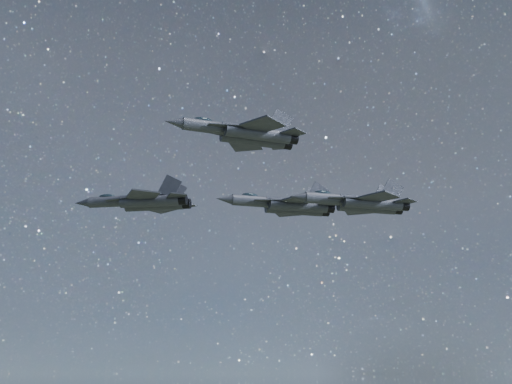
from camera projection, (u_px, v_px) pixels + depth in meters
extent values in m
cylinder|color=#2D3039|center=(114.00, 201.00, 80.18)|extent=(7.06, 3.88, 1.47)
cone|color=#2D3039|center=(82.00, 203.00, 80.84)|extent=(2.59, 2.05, 1.32)
ellipsoid|color=black|center=(107.00, 197.00, 80.55)|extent=(2.46, 1.73, 0.73)
cube|color=#2D3039|center=(150.00, 200.00, 79.44)|extent=(7.75, 4.09, 1.23)
cylinder|color=#2D3039|center=(150.00, 201.00, 78.37)|extent=(7.94, 4.22, 1.47)
cylinder|color=#2D3039|center=(154.00, 205.00, 80.16)|extent=(7.94, 4.22, 1.47)
cylinder|color=black|center=(182.00, 200.00, 77.73)|extent=(1.63, 1.71, 1.36)
cylinder|color=black|center=(186.00, 204.00, 79.52)|extent=(1.63, 1.71, 1.36)
cube|color=#2D3039|center=(123.00, 199.00, 78.69)|extent=(4.72, 3.48, 0.11)
cube|color=#2D3039|center=(130.00, 204.00, 81.10)|extent=(5.02, 1.87, 0.11)
cube|color=#2D3039|center=(143.00, 195.00, 76.31)|extent=(4.30, 4.68, 0.19)
cube|color=#2D3039|center=(158.00, 208.00, 82.39)|extent=(5.41, 5.32, 0.19)
cube|color=#2D3039|center=(177.00, 196.00, 76.68)|extent=(2.52, 2.68, 0.14)
cube|color=#2D3039|center=(186.00, 205.00, 80.79)|extent=(3.20, 3.18, 0.14)
cube|color=#2D3039|center=(170.00, 187.00, 78.27)|extent=(3.03, 1.56, 3.36)
cube|color=#2D3039|center=(175.00, 192.00, 80.50)|extent=(3.20, 1.07, 3.36)
cylinder|color=#2D3039|center=(258.00, 201.00, 94.67)|extent=(8.42, 2.08, 1.76)
cone|color=#2D3039|center=(224.00, 199.00, 93.39)|extent=(2.77, 1.68, 1.58)
ellipsoid|color=black|center=(250.00, 196.00, 94.60)|extent=(2.73, 1.29, 0.87)
cube|color=#2D3039|center=(293.00, 204.00, 96.05)|extent=(9.32, 2.05, 1.47)
cylinder|color=#2D3039|center=(298.00, 206.00, 94.96)|extent=(9.55, 2.12, 1.76)
cylinder|color=#2D3039|center=(294.00, 209.00, 97.05)|extent=(9.55, 2.12, 1.76)
cylinder|color=black|center=(329.00, 208.00, 96.19)|extent=(1.53, 1.68, 1.63)
cylinder|color=black|center=(324.00, 211.00, 98.28)|extent=(1.53, 1.68, 1.63)
cube|color=#2D3039|center=(273.00, 201.00, 93.70)|extent=(5.99, 2.13, 0.14)
cube|color=#2D3039|center=(268.00, 206.00, 96.53)|extent=(6.00, 2.55, 0.14)
cube|color=#2D3039|center=(302.00, 200.00, 92.46)|extent=(6.28, 6.43, 0.23)
cube|color=#2D3039|center=(288.00, 212.00, 99.58)|extent=(6.14, 6.35, 0.23)
cube|color=#2D3039|center=(330.00, 204.00, 94.78)|extent=(3.70, 3.77, 0.17)
cube|color=#2D3039|center=(318.00, 212.00, 99.60)|extent=(3.62, 3.71, 0.17)
cube|color=#2D3039|center=(318.00, 194.00, 96.10)|extent=(3.93, 0.54, 4.02)
cube|color=#2D3039|center=(312.00, 199.00, 98.71)|extent=(3.92, 0.65, 4.02)
cylinder|color=#2D3039|center=(212.00, 127.00, 68.14)|extent=(6.97, 2.27, 1.44)
cone|color=#2D3039|center=(174.00, 122.00, 66.75)|extent=(2.36, 1.56, 1.29)
ellipsoid|color=black|center=(203.00, 120.00, 68.00)|extent=(2.30, 1.23, 0.71)
cube|color=#2D3039|center=(252.00, 133.00, 69.64)|extent=(7.69, 2.31, 1.20)
cylinder|color=#2D3039|center=(258.00, 134.00, 68.80)|extent=(7.88, 2.39, 1.44)
cylinder|color=#2D3039|center=(253.00, 140.00, 70.47)|extent=(7.88, 2.39, 1.44)
cylinder|color=black|center=(292.00, 138.00, 70.14)|extent=(1.36, 1.47, 1.33)
cylinder|color=black|center=(286.00, 144.00, 71.81)|extent=(1.36, 1.47, 1.33)
cube|color=#2D3039|center=(229.00, 126.00, 67.51)|extent=(4.87, 1.34, 0.11)
cube|color=#2D3039|center=(223.00, 134.00, 69.76)|extent=(4.89, 2.46, 0.11)
cube|color=#2D3039|center=(263.00, 125.00, 66.79)|extent=(5.23, 5.30, 0.18)
cube|color=#2D3039|center=(245.00, 144.00, 72.47)|extent=(4.86, 5.09, 0.18)
cube|color=#2D3039|center=(293.00, 133.00, 68.99)|extent=(3.09, 3.13, 0.14)
cube|color=#2D3039|center=(280.00, 146.00, 72.83)|extent=(2.86, 2.96, 0.14)
cube|color=#2D3039|center=(280.00, 122.00, 69.95)|extent=(3.22, 0.51, 3.29)
cube|color=#2D3039|center=(273.00, 129.00, 72.04)|extent=(3.17, 0.80, 3.29)
cylinder|color=#2D3039|center=(331.00, 199.00, 87.58)|extent=(8.03, 1.94, 1.68)
cone|color=#2D3039|center=(298.00, 197.00, 86.38)|extent=(2.64, 1.59, 1.51)
ellipsoid|color=black|center=(323.00, 193.00, 87.51)|extent=(2.60, 1.22, 0.83)
cube|color=#2D3039|center=(367.00, 202.00, 88.86)|extent=(8.89, 1.91, 1.40)
cylinder|color=#2D3039|center=(373.00, 203.00, 87.82)|extent=(9.11, 1.98, 1.68)
cylinder|color=#2D3039|center=(367.00, 207.00, 89.82)|extent=(9.11, 1.98, 1.68)
cylinder|color=black|center=(403.00, 206.00, 88.97)|extent=(1.45, 1.60, 1.55)
cylinder|color=black|center=(397.00, 209.00, 90.97)|extent=(1.45, 1.60, 1.55)
cube|color=#2D3039|center=(347.00, 198.00, 86.64)|extent=(5.72, 2.06, 0.13)
cube|color=#2D3039|center=(340.00, 203.00, 89.34)|extent=(5.73, 2.41, 0.13)
cube|color=#2D3039|center=(379.00, 197.00, 85.43)|extent=(5.99, 6.13, 0.22)
cube|color=#2D3039|center=(358.00, 210.00, 92.24)|extent=(5.87, 6.07, 0.22)
cube|color=#2D3039|center=(405.00, 202.00, 87.63)|extent=(3.53, 3.60, 0.16)
cube|color=#2D3039|center=(390.00, 210.00, 92.23)|extent=(3.46, 3.55, 0.16)
cube|color=#2D3039|center=(392.00, 191.00, 88.89)|extent=(3.75, 0.51, 3.84)
cube|color=#2D3039|center=(384.00, 196.00, 91.39)|extent=(3.74, 0.60, 3.84)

